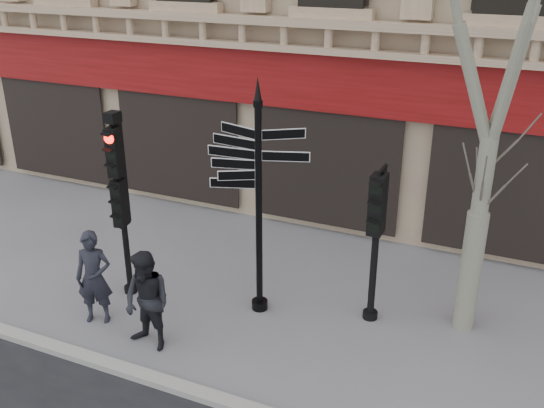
{
  "coord_description": "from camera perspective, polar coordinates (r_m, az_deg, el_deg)",
  "views": [
    {
      "loc": [
        4.17,
        -7.64,
        6.34
      ],
      "look_at": [
        0.51,
        0.6,
        2.48
      ],
      "focal_mm": 40.0,
      "sensor_mm": 36.0,
      "label": 1
    }
  ],
  "objects": [
    {
      "name": "pedestrian_a",
      "position": [
        11.32,
        -16.41,
        -6.65
      ],
      "size": [
        0.76,
        0.63,
        1.77
      ],
      "primitive_type": "imported",
      "rotation": [
        0.0,
        0.0,
        0.38
      ],
      "color": "black",
      "rests_on": "ground"
    },
    {
      "name": "ground",
      "position": [
        10.77,
        -3.88,
        -12.94
      ],
      "size": [
        80.0,
        80.0,
        0.0
      ],
      "primitive_type": "plane",
      "color": "slate",
      "rests_on": "ground"
    },
    {
      "name": "fingerpost",
      "position": [
        10.35,
        -1.29,
        4.05
      ],
      "size": [
        2.09,
        2.09,
        4.39
      ],
      "rotation": [
        0.0,
        0.0,
        0.15
      ],
      "color": "black",
      "rests_on": "ground"
    },
    {
      "name": "kerb",
      "position": [
        9.78,
        -7.85,
        -16.99
      ],
      "size": [
        80.0,
        0.25,
        0.12
      ],
      "primitive_type": "cube",
      "color": "#98958F",
      "rests_on": "ground"
    },
    {
      "name": "traffic_signal_main",
      "position": [
        11.47,
        -14.15,
        1.88
      ],
      "size": [
        0.45,
        0.35,
        3.65
      ],
      "rotation": [
        0.0,
        0.0,
        0.17
      ],
      "color": "black",
      "rests_on": "ground"
    },
    {
      "name": "traffic_signal_secondary",
      "position": [
        10.57,
        9.86,
        -1.53
      ],
      "size": [
        0.48,
        0.35,
        2.84
      ],
      "rotation": [
        0.0,
        0.0,
        -0.02
      ],
      "color": "black",
      "rests_on": "ground"
    },
    {
      "name": "pedestrian_b",
      "position": [
        10.39,
        -11.66,
        -8.98
      ],
      "size": [
        0.96,
        0.81,
        1.78
      ],
      "primitive_type": "imported",
      "rotation": [
        0.0,
        0.0,
        -0.16
      ],
      "color": "black",
      "rests_on": "ground"
    }
  ]
}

